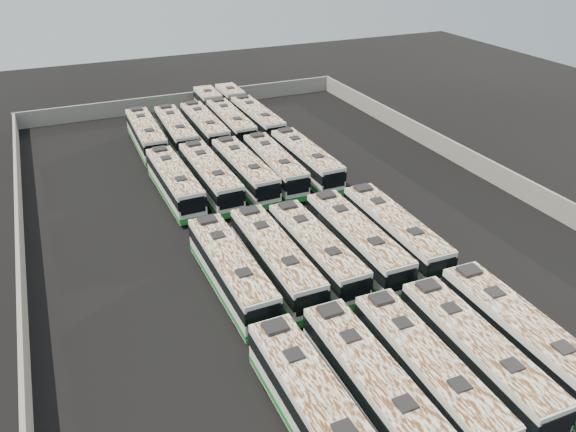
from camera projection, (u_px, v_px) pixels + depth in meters
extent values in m
plane|color=black|center=(291.00, 221.00, 50.67)|extent=(140.00, 140.00, 0.00)
cube|color=slate|center=(187.00, 100.00, 79.35)|extent=(45.20, 0.30, 2.20)
cube|color=slate|center=(487.00, 169.00, 58.04)|extent=(0.30, 73.20, 2.20)
cube|color=slate|center=(21.00, 266.00, 42.25)|extent=(0.30, 73.20, 2.20)
cube|color=silver|center=(316.00, 411.00, 29.04)|extent=(2.84, 12.57, 2.87)
cube|color=#187728|center=(316.00, 425.00, 29.54)|extent=(2.89, 12.62, 0.44)
cube|color=black|center=(317.00, 405.00, 28.81)|extent=(2.90, 12.63, 0.96)
cube|color=silver|center=(317.00, 390.00, 28.34)|extent=(2.78, 12.32, 0.07)
cube|color=black|center=(344.00, 429.00, 26.09)|extent=(1.01, 1.01, 0.15)
cube|color=black|center=(294.00, 355.00, 30.49)|extent=(1.01, 1.01, 0.15)
cube|color=black|center=(275.00, 327.00, 32.46)|extent=(1.38, 1.17, 0.27)
cylinder|color=black|center=(267.00, 384.00, 32.43)|extent=(0.31, 1.05, 1.04)
cylinder|color=black|center=(302.00, 372.00, 33.26)|extent=(0.31, 1.05, 1.04)
cube|color=silver|center=(374.00, 389.00, 30.43)|extent=(2.62, 12.40, 2.84)
cube|color=#187728|center=(372.00, 402.00, 30.92)|extent=(2.67, 12.45, 0.43)
cube|color=black|center=(374.00, 382.00, 30.21)|extent=(2.68, 12.46, 0.95)
cube|color=silver|center=(376.00, 369.00, 29.74)|extent=(2.57, 12.15, 0.07)
cube|color=black|center=(405.00, 403.00, 27.50)|extent=(0.98, 0.98, 0.14)
cube|color=black|center=(350.00, 336.00, 31.88)|extent=(0.98, 0.98, 0.14)
cube|color=black|center=(330.00, 310.00, 33.84)|extent=(1.35, 1.14, 0.27)
cylinder|color=black|center=(322.00, 365.00, 33.82)|extent=(0.29, 1.03, 1.03)
cylinder|color=black|center=(354.00, 354.00, 34.61)|extent=(0.29, 1.03, 1.03)
cube|color=silver|center=(426.00, 372.00, 31.60)|extent=(2.77, 12.16, 2.77)
cube|color=#187728|center=(424.00, 385.00, 32.08)|extent=(2.83, 12.21, 0.42)
cube|color=black|center=(427.00, 366.00, 31.38)|extent=(2.84, 12.22, 0.93)
cube|color=silver|center=(429.00, 353.00, 30.92)|extent=(2.72, 11.91, 0.07)
cube|color=black|center=(460.00, 384.00, 28.71)|extent=(0.98, 0.98, 0.14)
cube|color=black|center=(403.00, 323.00, 33.03)|extent=(0.98, 0.98, 0.14)
cube|color=black|center=(381.00, 299.00, 34.98)|extent=(1.33, 1.14, 0.26)
cylinder|color=black|center=(373.00, 350.00, 34.97)|extent=(0.30, 1.01, 1.01)
cylinder|color=black|center=(402.00, 341.00, 35.69)|extent=(0.30, 1.01, 1.01)
cube|color=silver|center=(476.00, 355.00, 32.83)|extent=(2.82, 12.15, 2.77)
cube|color=#187728|center=(473.00, 368.00, 33.31)|extent=(2.87, 12.20, 0.42)
cube|color=black|center=(477.00, 349.00, 32.61)|extent=(2.88, 12.21, 0.93)
cube|color=black|center=(556.00, 428.00, 27.74)|extent=(2.22, 0.12, 1.46)
cube|color=silver|center=(479.00, 336.00, 32.15)|extent=(2.76, 11.90, 0.07)
cube|color=black|center=(512.00, 365.00, 29.94)|extent=(0.98, 0.98, 0.14)
cube|color=black|center=(451.00, 308.00, 34.27)|extent=(0.98, 0.98, 0.14)
cube|color=black|center=(428.00, 286.00, 36.21)|extent=(1.34, 1.14, 0.26)
cylinder|color=black|center=(503.00, 424.00, 29.91)|extent=(0.31, 1.01, 1.01)
cylinder|color=black|center=(534.00, 412.00, 30.63)|extent=(0.31, 1.01, 1.01)
cylinder|color=black|center=(420.00, 335.00, 36.20)|extent=(0.31, 1.01, 1.01)
cylinder|color=black|center=(448.00, 327.00, 36.92)|extent=(0.31, 1.01, 1.01)
cube|color=silver|center=(522.00, 339.00, 33.95)|extent=(2.88, 12.68, 2.89)
cube|color=#187728|center=(518.00, 352.00, 34.46)|extent=(2.93, 12.73, 0.44)
cube|color=black|center=(523.00, 332.00, 33.72)|extent=(2.94, 12.74, 0.97)
cube|color=silver|center=(527.00, 319.00, 33.25)|extent=(2.82, 12.42, 0.07)
cube|color=black|center=(564.00, 347.00, 30.94)|extent=(1.02, 1.02, 0.15)
cube|color=black|center=(495.00, 292.00, 35.45)|extent=(1.02, 1.02, 0.15)
cube|color=black|center=(469.00, 271.00, 37.48)|extent=(1.39, 1.18, 0.27)
cylinder|color=black|center=(554.00, 407.00, 30.91)|extent=(0.32, 1.06, 1.05)
cylinder|color=black|center=(461.00, 321.00, 37.47)|extent=(0.32, 1.06, 1.05)
cylinder|color=black|center=(488.00, 312.00, 38.23)|extent=(0.32, 1.06, 1.05)
cube|color=silver|center=(231.00, 271.00, 40.41)|extent=(2.84, 12.45, 2.84)
cube|color=#187728|center=(232.00, 283.00, 40.90)|extent=(2.89, 12.50, 0.43)
cube|color=black|center=(231.00, 266.00, 40.18)|extent=(2.90, 12.51, 0.95)
cube|color=black|center=(264.00, 317.00, 35.29)|extent=(2.27, 0.11, 1.50)
cube|color=#187728|center=(265.00, 336.00, 36.04)|extent=(2.58, 0.15, 0.29)
cube|color=silver|center=(230.00, 254.00, 39.72)|extent=(2.78, 12.20, 0.07)
cube|color=black|center=(244.00, 272.00, 37.49)|extent=(1.00, 1.00, 0.14)
cube|color=black|center=(218.00, 235.00, 41.84)|extent=(1.00, 1.00, 0.14)
cube|color=black|center=(207.00, 220.00, 43.79)|extent=(1.37, 1.16, 0.27)
cylinder|color=black|center=(236.00, 321.00, 37.44)|extent=(0.31, 1.04, 1.03)
cylinder|color=black|center=(267.00, 312.00, 38.26)|extent=(0.31, 1.04, 1.03)
cylinder|color=black|center=(201.00, 262.00, 43.76)|extent=(0.31, 1.04, 1.03)
cylinder|color=black|center=(228.00, 255.00, 44.58)|extent=(0.31, 1.04, 1.03)
cube|color=silver|center=(275.00, 260.00, 41.69)|extent=(2.63, 12.48, 2.86)
cube|color=#187728|center=(275.00, 271.00, 42.19)|extent=(2.68, 12.53, 0.44)
cube|color=black|center=(275.00, 254.00, 41.46)|extent=(2.69, 12.54, 0.96)
cube|color=black|center=(312.00, 303.00, 36.50)|extent=(2.29, 0.07, 1.51)
cube|color=#187728|center=(312.00, 323.00, 37.26)|extent=(2.60, 0.11, 0.29)
cube|color=silver|center=(275.00, 243.00, 40.99)|extent=(2.57, 12.23, 0.07)
cube|color=black|center=(290.00, 261.00, 38.74)|extent=(0.99, 0.99, 0.15)
cube|color=black|center=(261.00, 225.00, 43.15)|extent=(0.99, 0.99, 0.15)
cube|color=black|center=(250.00, 211.00, 45.13)|extent=(1.35, 1.15, 0.27)
cylinder|color=black|center=(283.00, 308.00, 38.69)|extent=(0.29, 1.04, 1.04)
cylinder|color=black|center=(312.00, 300.00, 39.48)|extent=(0.29, 1.04, 1.04)
cylinder|color=black|center=(243.00, 251.00, 45.11)|extent=(0.29, 1.04, 1.04)
cylinder|color=black|center=(269.00, 246.00, 45.90)|extent=(0.29, 1.04, 1.04)
cube|color=silver|center=(316.00, 251.00, 42.87)|extent=(2.73, 12.10, 2.76)
cube|color=#187728|center=(315.00, 262.00, 43.35)|extent=(2.78, 12.15, 0.42)
cube|color=black|center=(316.00, 246.00, 42.65)|extent=(2.79, 12.16, 0.92)
cube|color=black|center=(357.00, 290.00, 37.88)|extent=(2.21, 0.10, 1.46)
cube|color=#187728|center=(355.00, 308.00, 38.62)|extent=(2.51, 0.14, 0.28)
cube|color=silver|center=(316.00, 235.00, 42.19)|extent=(2.67, 11.86, 0.07)
cube|color=black|center=(333.00, 251.00, 40.03)|extent=(0.97, 0.97, 0.14)
cube|color=black|center=(301.00, 219.00, 44.26)|extent=(0.97, 0.97, 0.14)
cube|color=black|center=(288.00, 205.00, 46.16)|extent=(1.33, 1.13, 0.26)
cylinder|color=black|center=(326.00, 295.00, 39.98)|extent=(0.30, 1.01, 1.00)
cylinder|color=black|center=(353.00, 288.00, 40.77)|extent=(0.30, 1.01, 1.00)
cylinder|color=black|center=(282.00, 244.00, 46.14)|extent=(0.30, 1.01, 1.00)
cylinder|color=black|center=(305.00, 239.00, 46.93)|extent=(0.30, 1.01, 1.00)
cube|color=silver|center=(356.00, 241.00, 43.97)|extent=(2.74, 12.65, 2.89)
cube|color=#187728|center=(355.00, 253.00, 44.48)|extent=(2.80, 12.70, 0.44)
cube|color=black|center=(356.00, 236.00, 43.74)|extent=(2.81, 12.71, 0.97)
cube|color=black|center=(402.00, 281.00, 38.69)|extent=(2.32, 0.08, 1.53)
cube|color=#187728|center=(399.00, 300.00, 39.46)|extent=(2.63, 0.12, 0.29)
cube|color=silver|center=(357.00, 225.00, 43.27)|extent=(2.69, 12.40, 0.07)
cube|color=black|center=(376.00, 241.00, 40.97)|extent=(1.01, 1.01, 0.15)
cube|color=black|center=(340.00, 208.00, 45.46)|extent=(1.01, 1.01, 0.15)
cube|color=black|center=(326.00, 195.00, 47.48)|extent=(1.38, 1.17, 0.27)
cylinder|color=black|center=(369.00, 286.00, 40.93)|extent=(0.30, 1.06, 1.05)
cylinder|color=black|center=(395.00, 279.00, 41.71)|extent=(0.30, 1.06, 1.05)
cylinder|color=black|center=(320.00, 235.00, 47.46)|extent=(0.30, 1.06, 1.05)
cylinder|color=black|center=(344.00, 229.00, 48.24)|extent=(0.30, 1.06, 1.05)
cube|color=silver|center=(394.00, 232.00, 45.25)|extent=(2.89, 12.59, 2.87)
cube|color=#187728|center=(393.00, 243.00, 45.76)|extent=(2.94, 12.64, 0.44)
cube|color=black|center=(394.00, 227.00, 45.03)|extent=(2.95, 12.65, 0.96)
cube|color=black|center=(442.00, 269.00, 39.99)|extent=(2.30, 0.11, 1.51)
cube|color=#187728|center=(439.00, 287.00, 40.75)|extent=(2.61, 0.16, 0.29)
cube|color=silver|center=(396.00, 216.00, 44.55)|extent=(2.83, 12.33, 0.07)
cube|color=black|center=(415.00, 231.00, 42.27)|extent=(1.01, 1.01, 0.15)
cube|color=black|center=(378.00, 201.00, 46.74)|extent=(1.01, 1.01, 0.15)
cube|color=black|center=(363.00, 188.00, 48.75)|extent=(1.38, 1.18, 0.27)
cylinder|color=black|center=(408.00, 274.00, 42.23)|extent=(0.32, 1.05, 1.04)
cylinder|color=black|center=(433.00, 268.00, 42.98)|extent=(0.32, 1.05, 1.04)
cylinder|color=black|center=(357.00, 226.00, 48.75)|extent=(0.32, 1.05, 1.04)
cylinder|color=black|center=(379.00, 221.00, 49.50)|extent=(0.32, 1.05, 1.04)
cube|color=silver|center=(175.00, 182.00, 53.73)|extent=(2.83, 12.22, 2.79)
cube|color=#187728|center=(176.00, 192.00, 54.22)|extent=(2.88, 12.27, 0.43)
cube|color=black|center=(174.00, 178.00, 53.51)|extent=(2.89, 12.28, 0.93)
cube|color=black|center=(193.00, 206.00, 48.72)|extent=(2.23, 0.11, 1.47)
cube|color=#187728|center=(194.00, 221.00, 49.46)|extent=(2.54, 0.16, 0.28)
cube|color=silver|center=(173.00, 169.00, 53.05)|extent=(2.78, 11.98, 0.07)
cube|color=black|center=(181.00, 178.00, 50.87)|extent=(0.99, 0.99, 0.14)
cube|color=black|center=(166.00, 158.00, 55.13)|extent=(0.99, 0.99, 0.14)
cube|color=black|center=(160.00, 149.00, 57.04)|extent=(1.34, 1.15, 0.26)
cylinder|color=black|center=(176.00, 213.00, 50.82)|extent=(0.31, 1.02, 1.01)
cylinder|color=black|center=(199.00, 209.00, 51.63)|extent=(0.31, 1.02, 1.01)
cylinder|color=black|center=(155.00, 181.00, 57.01)|extent=(0.31, 1.02, 1.01)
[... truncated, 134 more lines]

